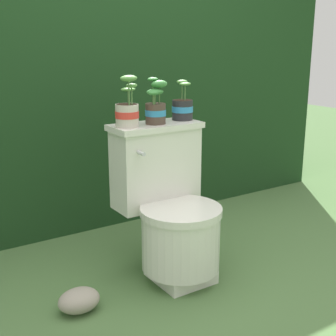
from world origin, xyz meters
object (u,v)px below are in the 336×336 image
at_px(toilet, 170,209).
at_px(potted_plant_left, 127,111).
at_px(garden_stone, 79,300).
at_px(potted_plant_middle, 182,108).
at_px(potted_plant_midleft, 156,107).

distance_m(toilet, potted_plant_left, 0.54).
bearing_deg(garden_stone, potted_plant_middle, 18.40).
relative_size(toilet, potted_plant_left, 3.06).
distance_m(potted_plant_left, garden_stone, 0.92).
bearing_deg(garden_stone, toilet, 9.24).
height_order(potted_plant_left, garden_stone, potted_plant_left).
height_order(potted_plant_midleft, potted_plant_middle, potted_plant_midleft).
bearing_deg(potted_plant_left, toilet, -36.54).
bearing_deg(potted_plant_left, potted_plant_middle, 4.63).
distance_m(toilet, garden_stone, 0.64).
bearing_deg(garden_stone, potted_plant_midleft, 21.29).
relative_size(toilet, potted_plant_middle, 3.68).
distance_m(potted_plant_left, potted_plant_midleft, 0.16).
distance_m(potted_plant_middle, garden_stone, 1.10).
xyz_separation_m(potted_plant_middle, garden_stone, (-0.73, -0.24, -0.79)).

